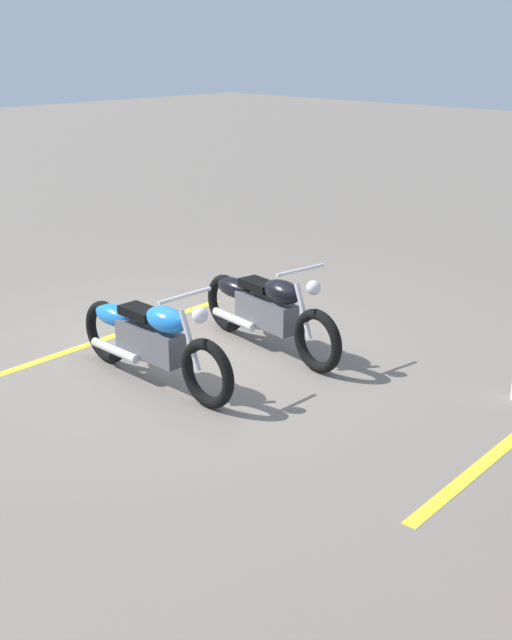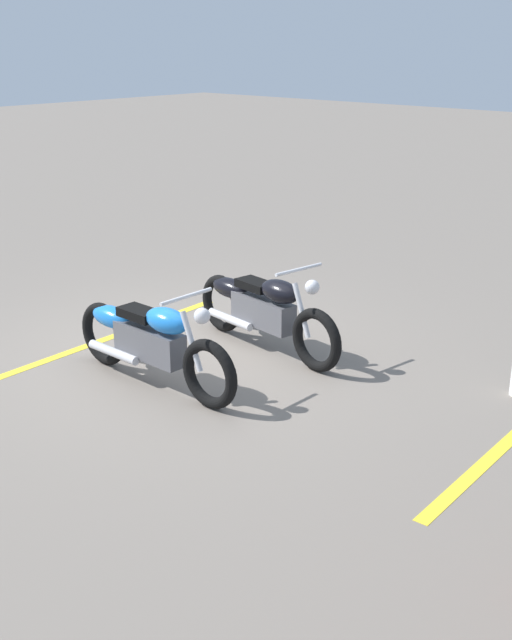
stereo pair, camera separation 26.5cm
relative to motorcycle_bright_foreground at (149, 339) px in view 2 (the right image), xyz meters
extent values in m
plane|color=slate|center=(-0.38, 0.72, -0.46)|extent=(60.00, 60.00, 0.00)
torus|color=black|center=(0.84, 0.00, -0.13)|extent=(0.67, 0.11, 0.67)
torus|color=black|center=(-0.72, 0.01, -0.13)|extent=(0.67, 0.11, 0.67)
cube|color=#59595E|center=(0.01, 0.00, -0.04)|extent=(0.84, 0.23, 0.32)
ellipsoid|color=blue|center=(0.28, 0.00, 0.26)|extent=(0.52, 0.28, 0.24)
ellipsoid|color=blue|center=(-0.56, 0.01, 0.10)|extent=(0.56, 0.24, 0.22)
cube|color=black|center=(-0.12, 0.00, 0.24)|extent=(0.44, 0.24, 0.09)
cylinder|color=silver|center=(0.61, 0.00, 0.13)|extent=(0.27, 0.06, 0.56)
cylinder|color=silver|center=(0.56, 0.00, 0.56)|extent=(0.04, 0.62, 0.04)
sphere|color=silver|center=(0.76, 0.00, 0.42)|extent=(0.15, 0.15, 0.15)
cylinder|color=silver|center=(-0.39, -0.13, -0.20)|extent=(0.70, 0.09, 0.09)
torus|color=black|center=(1.04, 1.34, -0.13)|extent=(0.68, 0.20, 0.67)
torus|color=black|center=(-0.51, 1.55, -0.13)|extent=(0.68, 0.20, 0.67)
cube|color=#59595E|center=(0.21, 1.45, -0.04)|extent=(0.86, 0.33, 0.32)
ellipsoid|color=black|center=(0.48, 1.41, 0.26)|extent=(0.55, 0.35, 0.24)
ellipsoid|color=black|center=(-0.35, 1.53, 0.10)|extent=(0.59, 0.31, 0.22)
cube|color=black|center=(0.08, 1.47, 0.24)|extent=(0.47, 0.30, 0.09)
cylinder|color=silver|center=(0.81, 1.37, 0.13)|extent=(0.27, 0.09, 0.56)
cylinder|color=silver|center=(0.76, 1.37, 0.56)|extent=(0.12, 0.62, 0.04)
sphere|color=silver|center=(0.96, 1.35, 0.42)|extent=(0.15, 0.15, 0.15)
cylinder|color=silver|center=(-0.20, 1.36, -0.20)|extent=(0.71, 0.18, 0.09)
cube|color=yellow|center=(-1.31, 0.61, -0.46)|extent=(0.27, 3.20, 0.01)
cube|color=yellow|center=(3.20, 1.26, -0.46)|extent=(0.27, 3.20, 0.01)
camera|label=1|loc=(5.84, -4.55, 2.79)|focal=44.99mm
camera|label=2|loc=(5.65, -4.73, 2.79)|focal=44.99mm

